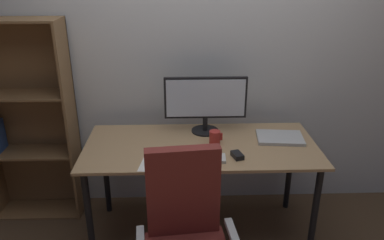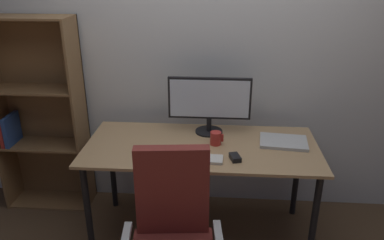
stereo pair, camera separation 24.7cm
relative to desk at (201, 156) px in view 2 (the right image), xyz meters
name	(u,v)px [view 2 (the right image)]	position (x,y,z in m)	size (l,w,h in m)	color
ground_plane	(201,232)	(0.00, 0.00, -0.66)	(12.00, 12.00, 0.00)	#4C3826
back_wall	(206,48)	(0.00, 0.53, 0.64)	(6.40, 0.10, 2.60)	silver
desk	(201,156)	(0.00, 0.00, 0.00)	(1.59, 0.72, 0.74)	tan
monitor	(209,101)	(0.04, 0.22, 0.32)	(0.59, 0.20, 0.42)	black
keyboard	(199,159)	(0.00, -0.21, 0.09)	(0.29, 0.11, 0.02)	silver
mouse	(235,158)	(0.22, -0.19, 0.10)	(0.06, 0.10, 0.03)	black
coffee_mug	(216,138)	(0.10, 0.02, 0.13)	(0.09, 0.07, 0.09)	#B72D28
laptop	(283,142)	(0.56, 0.07, 0.09)	(0.32, 0.23, 0.02)	#B7BABC
paper_sheet	(156,159)	(-0.28, -0.22, 0.08)	(0.21, 0.30, 0.00)	white
bookshelf	(40,117)	(-1.31, 0.36, 0.11)	(0.68, 0.28, 1.55)	brown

